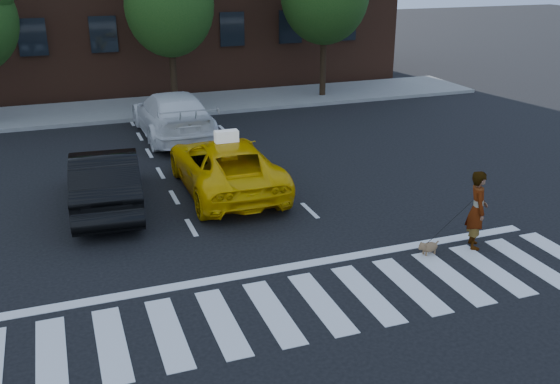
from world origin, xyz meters
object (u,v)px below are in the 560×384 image
object	(u,v)px
white_suv	(173,114)
woman	(477,210)
black_sedan	(106,179)
dog	(428,247)
taxi	(226,165)

from	to	relation	value
white_suv	woman	xyz separation A→B (m)	(4.74, -11.67, 0.08)
black_sedan	woman	xyz separation A→B (m)	(7.75, -5.39, 0.12)
black_sedan	dog	world-z (taller)	black_sedan
taxi	white_suv	xyz separation A→B (m)	(-0.33, 6.11, 0.09)
taxi	dog	bearing A→B (deg)	120.47
taxi	woman	bearing A→B (deg)	129.17
dog	black_sedan	bearing A→B (deg)	133.60
taxi	dog	world-z (taller)	taxi
black_sedan	woman	bearing A→B (deg)	149.36
woman	black_sedan	bearing A→B (deg)	79.50
taxi	black_sedan	size ratio (longest dim) A/B	1.11
black_sedan	taxi	bearing A→B (deg)	-172.85
taxi	black_sedan	bearing A→B (deg)	3.72
taxi	black_sedan	xyz separation A→B (m)	(-3.34, -0.17, 0.05)
taxi	woman	size ratio (longest dim) A/B	2.92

